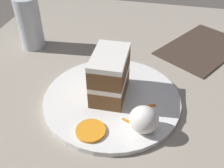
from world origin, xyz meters
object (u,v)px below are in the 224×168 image
at_px(plate, 112,99).
at_px(menu_card, 202,48).
at_px(cream_dollop, 144,120).
at_px(cake_slice, 110,75).
at_px(drinking_glass, 30,26).
at_px(orange_garnish, 91,131).

xyz_separation_m(plate, menu_card, (0.19, 0.26, -0.00)).
distance_m(plate, cream_dollop, 0.11).
relative_size(cake_slice, cream_dollop, 2.01).
distance_m(cake_slice, drinking_glass, 0.31).
distance_m(cake_slice, orange_garnish, 0.12).
relative_size(orange_garnish, drinking_glass, 0.40).
height_order(cream_dollop, menu_card, cream_dollop).
height_order(plate, orange_garnish, orange_garnish).
height_order(cream_dollop, orange_garnish, cream_dollop).
xyz_separation_m(cake_slice, menu_card, (0.20, 0.25, -0.06)).
distance_m(plate, menu_card, 0.33).
height_order(plate, drinking_glass, drinking_glass).
distance_m(cake_slice, menu_card, 0.33).
height_order(orange_garnish, drinking_glass, drinking_glass).
bearing_deg(plate, drinking_glass, 146.28).
xyz_separation_m(plate, cream_dollop, (0.07, -0.08, 0.03)).
relative_size(plate, menu_card, 1.17).
height_order(cake_slice, drinking_glass, drinking_glass).
bearing_deg(cream_dollop, drinking_glass, 143.29).
bearing_deg(cake_slice, cream_dollop, 132.76).
bearing_deg(orange_garnish, menu_card, 59.95).
distance_m(cream_dollop, menu_card, 0.36).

